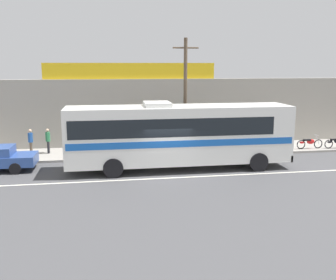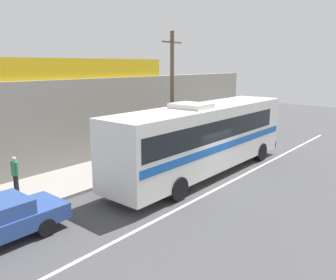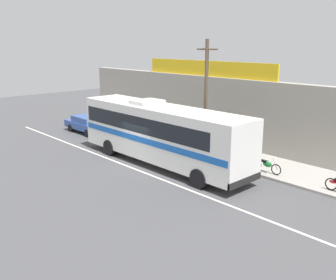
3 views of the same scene
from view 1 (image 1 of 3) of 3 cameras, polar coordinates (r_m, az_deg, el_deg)
name	(u,v)px [view 1 (image 1 of 3)]	position (r m, az deg, el deg)	size (l,w,h in m)	color
ground_plane	(167,174)	(20.49, -0.13, -5.09)	(70.00, 70.00, 0.00)	#444447
sidewalk_slab	(155,151)	(25.45, -1.97, -1.71)	(30.00, 3.60, 0.14)	gray
storefront_facade	(151,113)	(27.16, -2.57, 4.09)	(30.00, 0.70, 4.80)	gray
storefront_billboard	(131,71)	(26.83, -5.61, 10.28)	(11.88, 0.12, 1.10)	gold
road_center_stripe	(170,178)	(19.73, 0.24, -5.72)	(30.00, 0.14, 0.01)	silver
intercity_bus	(178,133)	(21.03, 1.48, 1.11)	(12.38, 2.69, 3.78)	silver
utility_pole	(185,95)	(23.84, 2.61, 6.72)	(1.60, 0.22, 7.24)	brown
motorcycle_black	(250,145)	(25.71, 12.18, -0.70)	(1.87, 0.56, 0.94)	black
motorcycle_purple	(309,143)	(27.57, 20.46, -0.36)	(1.88, 0.56, 0.94)	black
pedestrian_near_shop	(31,140)	(25.65, -19.95, 0.03)	(0.30, 0.48, 1.62)	brown
pedestrian_far_left	(48,139)	(25.63, -17.59, 0.14)	(0.30, 0.48, 1.61)	black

